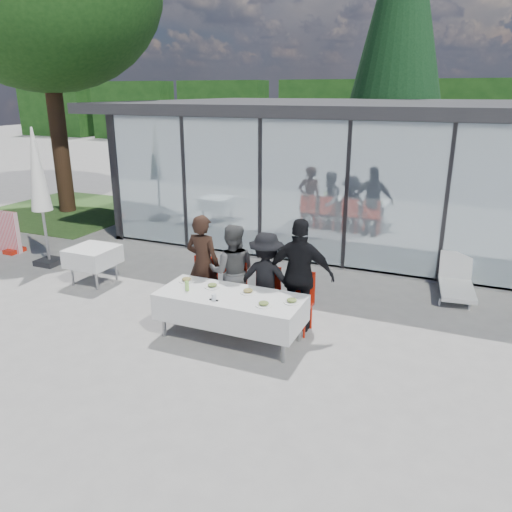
% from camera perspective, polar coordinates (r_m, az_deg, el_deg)
% --- Properties ---
extents(ground, '(90.00, 90.00, 0.00)m').
position_cam_1_polar(ground, '(7.86, -4.84, -9.82)').
color(ground, gray).
rests_on(ground, ground).
extents(pavilion, '(14.80, 8.80, 3.44)m').
position_cam_1_polar(pavilion, '(14.39, 18.22, 11.26)').
color(pavilion, gray).
rests_on(pavilion, ground).
extents(treeline, '(62.50, 2.00, 4.40)m').
position_cam_1_polar(treeline, '(34.53, 14.92, 15.30)').
color(treeline, '#133410').
rests_on(treeline, ground).
extents(dining_table, '(2.26, 0.96, 0.75)m').
position_cam_1_polar(dining_table, '(7.72, -2.93, -5.87)').
color(dining_table, silver).
rests_on(dining_table, ground).
extents(diner_a, '(0.68, 0.68, 1.75)m').
position_cam_1_polar(diner_a, '(8.61, -6.07, -0.94)').
color(diner_a, black).
rests_on(diner_a, ground).
extents(diner_chair_a, '(0.44, 0.44, 0.97)m').
position_cam_1_polar(diner_chair_a, '(8.72, -6.02, -3.04)').
color(diner_chair_a, red).
rests_on(diner_chair_a, ground).
extents(diner_b, '(1.01, 1.01, 1.64)m').
position_cam_1_polar(diner_b, '(8.38, -2.71, -1.79)').
color(diner_b, '#4F4F4F').
rests_on(diner_b, ground).
extents(diner_chair_b, '(0.44, 0.44, 0.97)m').
position_cam_1_polar(diner_chair_b, '(8.48, -2.71, -3.60)').
color(diner_chair_b, red).
rests_on(diner_chair_b, ground).
extents(diner_c, '(1.13, 1.13, 1.56)m').
position_cam_1_polar(diner_c, '(8.16, 1.18, -2.64)').
color(diner_c, black).
rests_on(diner_c, ground).
extents(diner_chair_c, '(0.44, 0.44, 0.97)m').
position_cam_1_polar(diner_chair_c, '(8.24, 1.14, -4.23)').
color(diner_chair_c, red).
rests_on(diner_chair_c, ground).
extents(diner_d, '(1.21, 1.21, 1.85)m').
position_cam_1_polar(diner_d, '(7.92, 5.07, -2.25)').
color(diner_d, black).
rests_on(diner_d, ground).
extents(diner_chair_d, '(0.44, 0.44, 0.97)m').
position_cam_1_polar(diner_chair_d, '(8.06, 4.97, -4.85)').
color(diner_chair_d, red).
rests_on(diner_chair_d, ground).
extents(plate_a, '(0.25, 0.25, 0.07)m').
position_cam_1_polar(plate_a, '(8.21, -7.95, -2.71)').
color(plate_a, white).
rests_on(plate_a, dining_table).
extents(plate_b, '(0.25, 0.25, 0.07)m').
position_cam_1_polar(plate_b, '(7.92, -5.01, -3.41)').
color(plate_b, white).
rests_on(plate_b, dining_table).
extents(plate_c, '(0.25, 0.25, 0.07)m').
position_cam_1_polar(plate_c, '(7.68, -0.91, -4.06)').
color(plate_c, white).
rests_on(plate_c, dining_table).
extents(plate_d, '(0.25, 0.25, 0.07)m').
position_cam_1_polar(plate_d, '(7.36, 4.11, -5.15)').
color(plate_d, white).
rests_on(plate_d, dining_table).
extents(plate_extra, '(0.25, 0.25, 0.07)m').
position_cam_1_polar(plate_extra, '(7.24, 0.89, -5.51)').
color(plate_extra, white).
rests_on(plate_extra, dining_table).
extents(juice_bottle, '(0.06, 0.06, 0.16)m').
position_cam_1_polar(juice_bottle, '(7.82, -7.90, -3.41)').
color(juice_bottle, '#89C552').
rests_on(juice_bottle, dining_table).
extents(drinking_glasses, '(0.07, 0.07, 0.10)m').
position_cam_1_polar(drinking_glasses, '(7.43, -4.83, -4.74)').
color(drinking_glasses, silver).
rests_on(drinking_glasses, dining_table).
extents(folded_eyeglasses, '(0.14, 0.03, 0.01)m').
position_cam_1_polar(folded_eyeglasses, '(7.45, -4.85, -5.03)').
color(folded_eyeglasses, black).
rests_on(folded_eyeglasses, dining_table).
extents(spare_table_left, '(0.86, 0.86, 0.74)m').
position_cam_1_polar(spare_table_left, '(10.49, -18.14, -0.05)').
color(spare_table_left, silver).
rests_on(spare_table_left, ground).
extents(market_umbrella, '(0.50, 0.50, 3.00)m').
position_cam_1_polar(market_umbrella, '(11.67, -23.64, 8.15)').
color(market_umbrella, black).
rests_on(market_umbrella, ground).
extents(lounger, '(0.76, 1.40, 0.72)m').
position_cam_1_polar(lounger, '(10.24, 21.91, -2.69)').
color(lounger, silver).
rests_on(lounger, ground).
extents(conifer_tree, '(4.00, 4.00, 10.50)m').
position_cam_1_polar(conifer_tree, '(19.42, 16.24, 24.46)').
color(conifer_tree, '#382316').
rests_on(conifer_tree, ground).
extents(grass_patch, '(5.00, 5.00, 0.02)m').
position_cam_1_polar(grass_patch, '(17.31, -20.68, 4.86)').
color(grass_patch, '#385926').
rests_on(grass_patch, ground).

